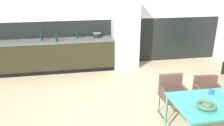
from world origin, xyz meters
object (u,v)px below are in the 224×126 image
(armchair_far_side, at_px, (207,90))
(cooking_pot, at_px, (97,35))
(fruit_bowl, at_px, (206,105))
(bottle_wine_green, at_px, (77,34))
(refrigerator_column, at_px, (125,33))
(bottle_spice_small, at_px, (42,37))
(dining_table, at_px, (222,104))
(bottle_vinegar_dark, at_px, (56,38))
(mug_white_ceramic, at_px, (211,92))
(armchair_head_of_table, at_px, (172,91))

(armchair_far_side, bearing_deg, cooking_pot, -51.39)
(fruit_bowl, xyz_separation_m, bottle_wine_green, (-1.71, 3.96, 0.23))
(armchair_far_side, xyz_separation_m, fruit_bowl, (-0.68, -1.01, 0.31))
(cooking_pot, bearing_deg, refrigerator_column, -8.85)
(armchair_far_side, bearing_deg, refrigerator_column, -63.61)
(cooking_pot, relative_size, bottle_spice_small, 0.85)
(armchair_far_side, distance_m, fruit_bowl, 1.26)
(refrigerator_column, relative_size, dining_table, 1.35)
(armchair_far_side, height_order, bottle_vinegar_dark, bottle_vinegar_dark)
(fruit_bowl, height_order, bottle_wine_green, bottle_wine_green)
(mug_white_ceramic, bearing_deg, dining_table, -84.40)
(armchair_head_of_table, bearing_deg, bottle_spice_small, -46.06)
(fruit_bowl, height_order, bottle_vinegar_dark, bottle_vinegar_dark)
(dining_table, bearing_deg, bottle_wine_green, 118.51)
(bottle_vinegar_dark, bearing_deg, fruit_bowl, -58.45)
(bottle_wine_green, height_order, bottle_vinegar_dark, bottle_wine_green)
(dining_table, relative_size, fruit_bowl, 5.26)
(armchair_far_side, relative_size, bottle_vinegar_dark, 2.96)
(armchair_far_side, height_order, bottle_wine_green, bottle_wine_green)
(cooking_pot, bearing_deg, dining_table, -68.71)
(bottle_wine_green, bearing_deg, mug_white_ceramic, -60.04)
(armchair_far_side, bearing_deg, bottle_spice_small, -33.03)
(dining_table, xyz_separation_m, bottle_wine_green, (-2.07, 3.81, 0.33))
(armchair_head_of_table, relative_size, mug_white_ceramic, 6.92)
(mug_white_ceramic, distance_m, bottle_wine_green, 4.10)
(armchair_head_of_table, bearing_deg, bottle_vinegar_dark, -49.16)
(cooking_pot, height_order, bottle_vinegar_dark, bottle_vinegar_dark)
(dining_table, xyz_separation_m, bottle_spice_small, (-3.05, 3.72, 0.33))
(dining_table, relative_size, armchair_far_side, 2.07)
(bottle_wine_green, bearing_deg, fruit_bowl, -66.70)
(dining_table, relative_size, cooking_pot, 6.33)
(dining_table, xyz_separation_m, cooking_pot, (-1.50, 3.84, 0.28))
(armchair_far_side, relative_size, fruit_bowl, 2.55)
(dining_table, bearing_deg, armchair_head_of_table, 112.83)
(dining_table, bearing_deg, refrigerator_column, 100.24)
(armchair_head_of_table, relative_size, fruit_bowl, 2.78)
(armchair_far_side, xyz_separation_m, mug_white_ceramic, (-0.34, -0.60, 0.29))
(mug_white_ceramic, bearing_deg, refrigerator_column, 100.60)
(dining_table, relative_size, mug_white_ceramic, 13.12)
(refrigerator_column, height_order, cooking_pot, refrigerator_column)
(dining_table, bearing_deg, armchair_far_side, 69.88)
(armchair_head_of_table, height_order, bottle_vinegar_dark, bottle_vinegar_dark)
(fruit_bowl, bearing_deg, dining_table, 21.75)
(bottle_wine_green, bearing_deg, cooking_pot, 2.91)
(bottle_vinegar_dark, height_order, bottle_spice_small, bottle_spice_small)
(fruit_bowl, height_order, bottle_spice_small, bottle_spice_small)
(armchair_far_side, distance_m, bottle_spice_small, 4.45)
(armchair_far_side, xyz_separation_m, cooking_pot, (-1.81, 2.98, 0.48))
(refrigerator_column, xyz_separation_m, mug_white_ceramic, (0.65, -3.45, -0.24))
(fruit_bowl, distance_m, bottle_spice_small, 4.71)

